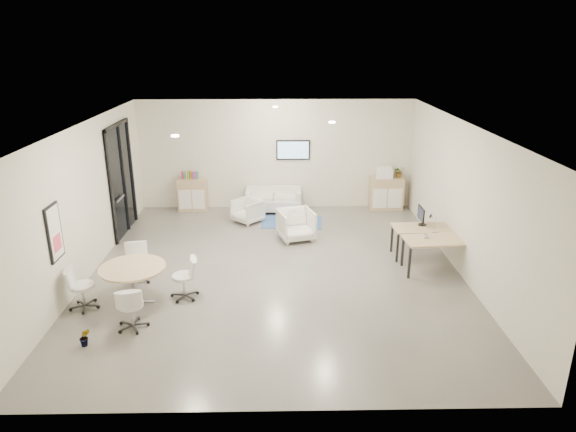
# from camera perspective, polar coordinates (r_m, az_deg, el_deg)

# --- Properties ---
(room_shell) EXTENTS (9.60, 10.60, 4.80)m
(room_shell) POSITION_cam_1_polar(r_m,az_deg,el_deg) (10.80, -1.42, 1.63)
(room_shell) COLOR #5C5953
(room_shell) RESTS_ON ground
(glass_door) EXTENTS (0.09, 1.90, 2.85)m
(glass_door) POSITION_cam_1_polar(r_m,az_deg,el_deg) (13.83, -18.03, 4.23)
(glass_door) COLOR black
(glass_door) RESTS_ON room_shell
(artwork) EXTENTS (0.05, 0.54, 1.04)m
(artwork) POSITION_cam_1_polar(r_m,az_deg,el_deg) (10.14, -24.52, -1.70)
(artwork) COLOR black
(artwork) RESTS_ON room_shell
(wall_tv) EXTENTS (0.98, 0.06, 0.58)m
(wall_tv) POSITION_cam_1_polar(r_m,az_deg,el_deg) (15.08, 0.57, 7.35)
(wall_tv) COLOR black
(wall_tv) RESTS_ON room_shell
(ceiling_spots) EXTENTS (3.14, 4.14, 0.03)m
(ceiling_spots) POSITION_cam_1_polar(r_m,az_deg,el_deg) (11.25, -2.50, 10.61)
(ceiling_spots) COLOR #FFEAC6
(ceiling_spots) RESTS_ON room_shell
(sideboard_left) EXTENTS (0.84, 0.44, 0.95)m
(sideboard_left) POSITION_cam_1_polar(r_m,az_deg,el_deg) (15.40, -10.54, 2.37)
(sideboard_left) COLOR tan
(sideboard_left) RESTS_ON room_shell
(sideboard_right) EXTENTS (0.97, 0.47, 0.97)m
(sideboard_right) POSITION_cam_1_polar(r_m,az_deg,el_deg) (15.51, 10.84, 2.51)
(sideboard_right) COLOR tan
(sideboard_right) RESTS_ON room_shell
(books) EXTENTS (0.49, 0.14, 0.22)m
(books) POSITION_cam_1_polar(r_m,az_deg,el_deg) (15.26, -10.83, 4.48)
(books) COLOR red
(books) RESTS_ON sideboard_left
(printer) EXTENTS (0.54, 0.48, 0.34)m
(printer) POSITION_cam_1_polar(r_m,az_deg,el_deg) (15.32, 10.66, 4.84)
(printer) COLOR white
(printer) RESTS_ON sideboard_right
(loveseat) EXTENTS (1.62, 0.84, 0.60)m
(loveseat) POSITION_cam_1_polar(r_m,az_deg,el_deg) (15.09, -1.61, 1.75)
(loveseat) COLOR silver
(loveseat) RESTS_ON room_shell
(blue_rug) EXTENTS (1.71, 1.20, 0.01)m
(blue_rug) POSITION_cam_1_polar(r_m,az_deg,el_deg) (14.26, 0.42, -0.66)
(blue_rug) COLOR #2D518B
(blue_rug) RESTS_ON room_shell
(armchair_left) EXTENTS (0.95, 0.95, 0.71)m
(armchair_left) POSITION_cam_1_polar(r_m,az_deg,el_deg) (14.21, -4.54, 0.70)
(armchair_left) COLOR silver
(armchair_left) RESTS_ON room_shell
(armchair_right) EXTENTS (1.01, 0.97, 0.85)m
(armchair_right) POSITION_cam_1_polar(r_m,az_deg,el_deg) (12.93, 0.92, -0.83)
(armchair_right) COLOR silver
(armchair_right) RESTS_ON room_shell
(desk_rear) EXTENTS (1.42, 0.74, 0.73)m
(desk_rear) POSITION_cam_1_polar(r_m,az_deg,el_deg) (12.24, 14.83, -1.54)
(desk_rear) COLOR tan
(desk_rear) RESTS_ON room_shell
(desk_front) EXTENTS (1.52, 0.85, 0.76)m
(desk_front) POSITION_cam_1_polar(r_m,az_deg,el_deg) (11.53, 16.37, -2.84)
(desk_front) COLOR tan
(desk_front) RESTS_ON room_shell
(monitor) EXTENTS (0.20, 0.50, 0.44)m
(monitor) POSITION_cam_1_polar(r_m,az_deg,el_deg) (12.26, 14.59, 0.06)
(monitor) COLOR black
(monitor) RESTS_ON desk_rear
(round_table) EXTENTS (1.25, 1.25, 0.76)m
(round_table) POSITION_cam_1_polar(r_m,az_deg,el_deg) (10.23, -16.88, -5.85)
(round_table) COLOR tan
(round_table) RESTS_ON room_shell
(meeting_chairs) EXTENTS (2.52, 2.52, 0.82)m
(meeting_chairs) POSITION_cam_1_polar(r_m,az_deg,el_deg) (10.34, -16.73, -7.18)
(meeting_chairs) COLOR white
(meeting_chairs) RESTS_ON room_shell
(plant_cabinet) EXTENTS (0.38, 0.40, 0.26)m
(plant_cabinet) POSITION_cam_1_polar(r_m,az_deg,el_deg) (15.43, 12.24, 4.71)
(plant_cabinet) COLOR #3F7F3F
(plant_cabinet) RESTS_ON sideboard_right
(plant_floor) EXTENTS (0.25, 0.36, 0.14)m
(plant_floor) POSITION_cam_1_polar(r_m,az_deg,el_deg) (9.43, -21.59, -12.87)
(plant_floor) COLOR #3F7F3F
(plant_floor) RESTS_ON room_shell
(cup) EXTENTS (0.13, 0.11, 0.11)m
(cup) POSITION_cam_1_polar(r_m,az_deg,el_deg) (11.46, 15.04, -2.12)
(cup) COLOR white
(cup) RESTS_ON desk_front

